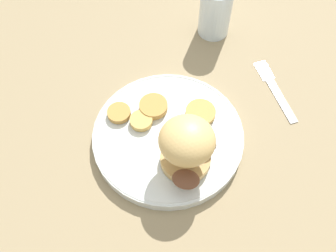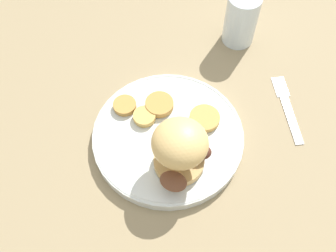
{
  "view_description": "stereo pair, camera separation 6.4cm",
  "coord_description": "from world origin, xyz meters",
  "px_view_note": "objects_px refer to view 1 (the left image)",
  "views": [
    {
      "loc": [
        0.18,
        -0.28,
        0.6
      ],
      "look_at": [
        0.0,
        0.0,
        0.05
      ],
      "focal_mm": 42.0,
      "sensor_mm": 36.0,
      "label": 1
    },
    {
      "loc": [
        0.23,
        -0.24,
        0.6
      ],
      "look_at": [
        0.0,
        0.0,
        0.05
      ],
      "focal_mm": 42.0,
      "sensor_mm": 36.0,
      "label": 2
    }
  ],
  "objects_px": {
    "dinner_plate": "(168,136)",
    "drinking_glass": "(215,11)",
    "fork": "(275,90)",
    "sandwich": "(187,146)"
  },
  "relations": [
    {
      "from": "dinner_plate",
      "to": "drinking_glass",
      "type": "distance_m",
      "value": 0.28
    },
    {
      "from": "dinner_plate",
      "to": "fork",
      "type": "relative_size",
      "value": 2.03
    },
    {
      "from": "drinking_glass",
      "to": "dinner_plate",
      "type": "bearing_deg",
      "value": -77.14
    },
    {
      "from": "sandwich",
      "to": "fork",
      "type": "xyz_separation_m",
      "value": [
        0.06,
        0.23,
        -0.07
      ]
    },
    {
      "from": "sandwich",
      "to": "fork",
      "type": "relative_size",
      "value": 0.83
    },
    {
      "from": "fork",
      "to": "drinking_glass",
      "type": "height_order",
      "value": "drinking_glass"
    },
    {
      "from": "fork",
      "to": "dinner_plate",
      "type": "bearing_deg",
      "value": -119.53
    },
    {
      "from": "fork",
      "to": "sandwich",
      "type": "bearing_deg",
      "value": -104.69
    },
    {
      "from": "dinner_plate",
      "to": "drinking_glass",
      "type": "height_order",
      "value": "drinking_glass"
    },
    {
      "from": "dinner_plate",
      "to": "drinking_glass",
      "type": "relative_size",
      "value": 2.41
    }
  ]
}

